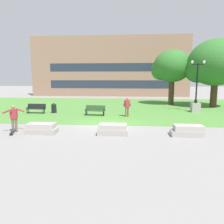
# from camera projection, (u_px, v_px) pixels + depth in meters

# --- Properties ---
(ground_plane) EXTENTS (140.00, 140.00, 0.00)m
(ground_plane) POSITION_uv_depth(u_px,v_px,m) (107.00, 125.00, 15.71)
(ground_plane) COLOR gray
(grass_lawn) EXTENTS (40.00, 20.00, 0.02)m
(grass_lawn) POSITION_uv_depth(u_px,v_px,m) (116.00, 107.00, 25.55)
(grass_lawn) COLOR #4C8438
(grass_lawn) RESTS_ON ground
(concrete_block_center) EXTENTS (1.80, 0.90, 0.64)m
(concrete_block_center) POSITION_uv_depth(u_px,v_px,m) (42.00, 129.00, 13.37)
(concrete_block_center) COLOR #9E9991
(concrete_block_center) RESTS_ON ground
(concrete_block_left) EXTENTS (1.80, 0.90, 0.64)m
(concrete_block_left) POSITION_uv_depth(u_px,v_px,m) (113.00, 129.00, 13.15)
(concrete_block_left) COLOR #9E9991
(concrete_block_left) RESTS_ON ground
(concrete_block_right) EXTENTS (1.83, 0.90, 0.64)m
(concrete_block_right) POSITION_uv_depth(u_px,v_px,m) (187.00, 131.00, 12.84)
(concrete_block_right) COLOR #9E9991
(concrete_block_right) RESTS_ON ground
(person_skateboarder) EXTENTS (1.07, 0.81, 1.71)m
(person_skateboarder) POSITION_uv_depth(u_px,v_px,m) (14.00, 117.00, 13.66)
(person_skateboarder) COLOR brown
(person_skateboarder) RESTS_ON ground
(skateboard) EXTENTS (0.57, 1.02, 0.14)m
(skateboard) POSITION_uv_depth(u_px,v_px,m) (12.00, 132.00, 13.34)
(skateboard) COLOR black
(skateboard) RESTS_ON ground
(park_bench_near_left) EXTENTS (1.84, 0.70, 0.90)m
(park_bench_near_left) POSITION_uv_depth(u_px,v_px,m) (95.00, 110.00, 19.61)
(park_bench_near_left) COLOR #284723
(park_bench_near_left) RESTS_ON grass_lawn
(park_bench_near_right) EXTENTS (1.82, 0.59, 0.90)m
(park_bench_near_right) POSITION_uv_depth(u_px,v_px,m) (36.00, 108.00, 20.80)
(park_bench_near_right) COLOR black
(park_bench_near_right) RESTS_ON grass_lawn
(lamp_post_right) EXTENTS (1.32, 0.80, 5.13)m
(lamp_post_right) POSITION_uv_depth(u_px,v_px,m) (196.00, 102.00, 21.49)
(lamp_post_right) COLOR gray
(lamp_post_right) RESTS_ON grass_lawn
(tree_far_right) EXTENTS (4.84, 4.61, 6.73)m
(tree_far_right) POSITION_uv_depth(u_px,v_px,m) (172.00, 67.00, 26.77)
(tree_far_right) COLOR #42301E
(tree_far_right) RESTS_ON grass_lawn
(tree_far_left) EXTENTS (6.42, 6.11, 7.65)m
(tree_far_left) POSITION_uv_depth(u_px,v_px,m) (215.00, 63.00, 24.49)
(tree_far_left) COLOR #42301E
(tree_far_left) RESTS_ON grass_lawn
(trash_bin) EXTENTS (0.49, 0.49, 0.96)m
(trash_bin) POSITION_uv_depth(u_px,v_px,m) (54.00, 108.00, 21.09)
(trash_bin) COLOR black
(trash_bin) RESTS_ON grass_lawn
(person_bystander_near_lawn) EXTENTS (0.72, 0.39, 1.71)m
(person_bystander_near_lawn) POSITION_uv_depth(u_px,v_px,m) (127.00, 106.00, 18.93)
(person_bystander_near_lawn) COLOR brown
(person_bystander_near_lawn) RESTS_ON grass_lawn
(building_facade_distant) EXTENTS (28.53, 1.03, 10.73)m
(building_facade_distant) POSITION_uv_depth(u_px,v_px,m) (109.00, 66.00, 39.16)
(building_facade_distant) COLOR #8E6B56
(building_facade_distant) RESTS_ON ground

